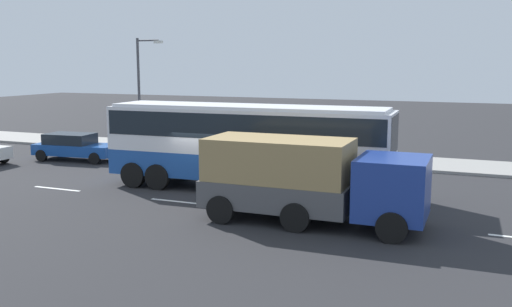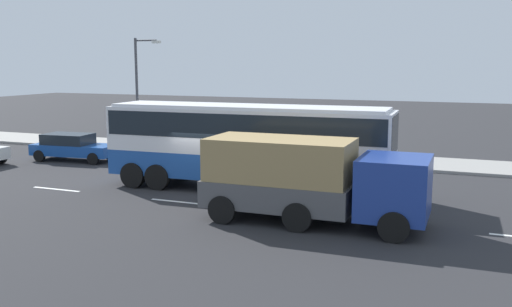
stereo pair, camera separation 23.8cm
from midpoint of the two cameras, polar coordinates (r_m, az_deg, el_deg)
The scene contains 8 objects.
ground_plane at distance 23.96m, azimuth -4.72°, elevation -3.74°, with size 120.00×120.00×0.00m, color #28282B.
sidewalk_curb at distance 32.58m, azimuth 2.90°, elevation -0.14°, with size 80.00×4.00×0.15m, color gray.
lane_centreline at distance 23.82m, azimuth -13.98°, elevation -4.06°, with size 31.91×0.16×0.01m.
coach_bus at distance 23.52m, azimuth -0.64°, elevation 1.56°, with size 12.12×3.01×3.60m.
cargo_truck at distance 18.95m, azimuth 5.64°, elevation -2.48°, with size 7.46×2.72×2.81m.
car_blue_saloon at distance 32.62m, azimuth -17.67°, elevation 0.71°, with size 4.77×2.24×1.48m.
pedestrian_near_curb at distance 30.69m, azimuth 11.42°, elevation 1.16°, with size 0.32×0.32×1.74m.
street_lamp at distance 34.90m, azimuth -11.31°, elevation 6.77°, with size 1.78×0.24×6.64m.
Camera 1 is at (10.74, -20.75, 5.35)m, focal length 39.58 mm.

